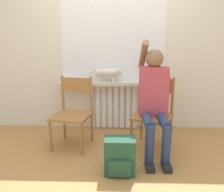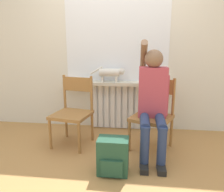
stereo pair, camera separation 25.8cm
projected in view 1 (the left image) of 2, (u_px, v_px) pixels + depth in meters
name	position (u px, v px, depth m)	size (l,w,h in m)	color
ground_plane	(110.00, 166.00, 2.42)	(12.00, 12.00, 0.00)	#B27F47
wall_with_window	(113.00, 42.00, 3.31)	(7.00, 0.06, 2.70)	silver
radiator	(113.00, 106.00, 3.46)	(0.77, 0.08, 0.71)	white
windowsill	(113.00, 83.00, 3.31)	(1.62, 0.23, 0.05)	beige
window_glass	(113.00, 35.00, 3.25)	(1.56, 0.01, 1.37)	white
chair_left	(73.00, 112.00, 2.84)	(0.53, 0.53, 0.91)	#9E6B38
chair_right	(153.00, 113.00, 2.81)	(0.60, 0.60, 0.91)	#9E6B38
person	(154.00, 97.00, 2.64)	(0.36, 1.03, 1.37)	navy
cat	(108.00, 73.00, 3.26)	(0.53, 0.12, 0.24)	silver
backpack	(120.00, 156.00, 2.25)	(0.32, 0.24, 0.38)	#234C38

